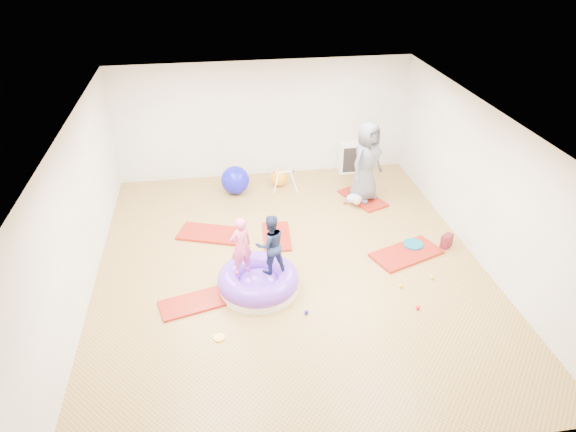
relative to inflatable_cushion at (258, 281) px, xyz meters
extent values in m
cube|color=tan|center=(0.66, 0.58, -0.17)|extent=(7.00, 8.00, 0.01)
cube|color=white|center=(0.66, 0.58, 2.63)|extent=(7.00, 8.00, 0.01)
cube|color=white|center=(0.66, 4.58, 1.23)|extent=(7.00, 0.01, 2.80)
cube|color=white|center=(0.66, -3.42, 1.23)|extent=(7.00, 0.01, 2.80)
cube|color=white|center=(-2.84, 0.58, 1.23)|extent=(0.01, 8.00, 2.80)
cube|color=white|center=(4.16, 0.58, 1.23)|extent=(0.01, 8.00, 2.80)
cube|color=#BA2505|center=(-1.13, -0.23, -0.15)|extent=(1.17, 0.79, 0.04)
cube|color=#BA2505|center=(-0.77, 1.89, -0.15)|extent=(1.43, 1.04, 0.05)
cube|color=#BA2505|center=(0.53, 1.59, -0.15)|extent=(0.61, 1.10, 0.04)
cube|color=#BA2505|center=(2.90, 0.59, -0.14)|extent=(1.48, 1.09, 0.06)
cube|color=#BA2505|center=(2.69, 2.87, -0.15)|extent=(0.98, 1.30, 0.05)
cylinder|color=white|center=(0.00, 0.00, -0.10)|extent=(1.36, 1.36, 0.15)
torus|color=#7236D9|center=(0.00, 0.00, 0.05)|extent=(1.40, 1.40, 0.37)
ellipsoid|color=#7236D9|center=(0.00, 0.00, -0.04)|extent=(0.75, 0.75, 0.34)
imported|color=#F35892|center=(-0.26, 0.05, 0.77)|extent=(0.46, 0.38, 1.07)
imported|color=#1D2A4C|center=(0.22, 0.02, 0.77)|extent=(0.60, 0.51, 1.08)
imported|color=#555861|center=(2.70, 2.83, 0.78)|extent=(1.05, 0.97, 1.80)
ellipsoid|color=#9AB1E6|center=(2.44, 2.66, -0.01)|extent=(0.39, 0.25, 0.22)
sphere|color=tan|center=(2.44, 2.48, 0.01)|extent=(0.18, 0.18, 0.18)
sphere|color=#1312CC|center=(-0.26, -0.01, -0.14)|extent=(0.07, 0.07, 0.07)
sphere|color=red|center=(2.53, -0.94, -0.14)|extent=(0.07, 0.07, 0.07)
sphere|color=#1312CC|center=(0.70, -0.76, -0.14)|extent=(0.07, 0.07, 0.07)
sphere|color=red|center=(0.37, 1.96, -0.14)|extent=(0.07, 0.07, 0.07)
sphere|color=yellow|center=(-0.32, 0.67, -0.14)|extent=(0.07, 0.07, 0.07)
sphere|color=red|center=(2.23, 2.71, -0.14)|extent=(0.07, 0.07, 0.07)
sphere|color=yellow|center=(2.46, -0.35, -0.14)|extent=(0.07, 0.07, 0.07)
sphere|color=yellow|center=(3.09, -0.20, -0.14)|extent=(0.07, 0.07, 0.07)
sphere|color=#1312CC|center=(-0.14, 3.64, 0.16)|extent=(0.65, 0.65, 0.65)
sphere|color=orange|center=(0.90, 3.86, 0.03)|extent=(0.41, 0.41, 0.41)
cylinder|color=white|center=(0.78, 3.45, 0.07)|extent=(0.17, 0.18, 0.46)
cylinder|color=white|center=(0.78, 3.84, 0.07)|extent=(0.17, 0.18, 0.46)
cylinder|color=white|center=(1.21, 3.45, 0.07)|extent=(0.17, 0.18, 0.46)
cylinder|color=white|center=(1.21, 3.84, 0.07)|extent=(0.17, 0.18, 0.46)
cylinder|color=white|center=(1.00, 3.65, 0.27)|extent=(0.44, 0.03, 0.03)
sphere|color=red|center=(0.77, 3.65, 0.27)|extent=(0.05, 0.05, 0.05)
sphere|color=#1312CC|center=(1.22, 3.65, 0.27)|extent=(0.05, 0.05, 0.05)
cube|color=white|center=(2.88, 4.38, 0.20)|extent=(0.75, 0.36, 0.75)
cube|color=black|center=(2.88, 4.20, 0.20)|extent=(0.64, 0.02, 0.64)
cube|color=white|center=(2.88, 4.33, 0.20)|extent=(0.02, 0.25, 0.66)
cube|color=white|center=(2.88, 4.33, 0.20)|extent=(0.66, 0.25, 0.02)
cylinder|color=#0B607E|center=(3.12, 0.82, -0.13)|extent=(0.39, 0.39, 0.09)
cube|color=red|center=(3.76, 0.73, -0.03)|extent=(0.28, 0.26, 0.28)
cylinder|color=yellow|center=(-0.73, -1.10, -0.16)|extent=(0.18, 0.18, 0.03)
camera|label=1|loc=(-0.60, -7.01, 5.45)|focal=32.00mm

